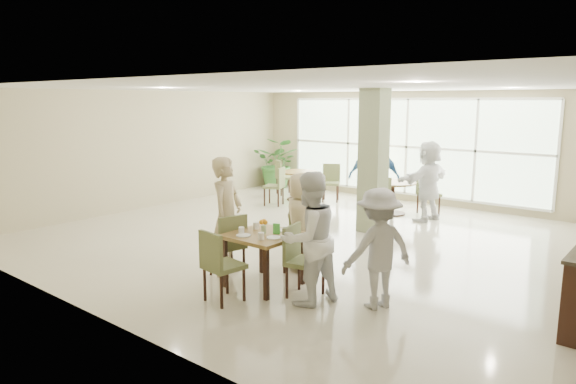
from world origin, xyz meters
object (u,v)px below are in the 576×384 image
Objects in this scene: round_table_left at (298,179)px; teen_right at (309,238)px; potted_plant at (278,163)px; teen_left at (227,216)px; adult_a at (374,178)px; adult_standing at (373,165)px; round_table_right at (393,190)px; adult_b at (428,181)px; teen_far at (301,221)px; teen_standing at (378,249)px; main_table at (264,241)px.

round_table_left is 6.94m from teen_right.
teen_right is (5.97, -6.48, 0.11)m from potted_plant.
teen_right is (1.62, -0.14, -0.03)m from teen_left.
adult_a reaches higher than teen_left.
round_table_right is at bearing 131.09° from adult_standing.
adult_b is at bearing -157.17° from teen_right.
teen_far is 0.99× the size of teen_standing.
main_table is 0.52× the size of teen_left.
teen_far is 0.81× the size of adult_standing.
teen_left is 1.16× the size of teen_standing.
teen_far is at bearing 8.69° from adult_b.
teen_right is at bearing -88.73° from adult_a.
round_table_right is 1.59m from adult_standing.
adult_standing is (-2.02, 1.17, 0.06)m from adult_b.
potted_plant is at bearing -32.28° from teen_far.
potted_plant is at bearing -92.41° from adult_b.
adult_b is (-1.50, 4.85, 0.11)m from teen_standing.
potted_plant is 7.48m from teen_far.
round_table_left is at bearing -179.88° from round_table_right.
teen_far is (5.08, -5.48, 0.01)m from potted_plant.
potted_plant is at bearing 136.81° from adult_a.
teen_right is at bearing -6.60° from main_table.
main_table is at bearing -51.27° from potted_plant.
round_table_left is 5.60m from teen_far.
potted_plant is (-4.33, 1.09, 0.18)m from round_table_right.
adult_a reaches higher than main_table.
teen_left is 0.95× the size of adult_standing.
adult_b reaches higher than potted_plant.
potted_plant reaches higher than round_table_right.
potted_plant is 0.86× the size of adult_b.
round_table_right is at bearing 0.12° from round_table_left.
teen_left is 1.02× the size of adult_b.
potted_plant reaches higher than main_table.
round_table_right is 0.69× the size of teen_standing.
adult_b is (3.61, -0.10, 0.31)m from round_table_left.
adult_a is (4.33, -1.97, 0.20)m from potted_plant.
round_table_right is 5.26m from teen_left.
adult_standing is (-1.13, 1.94, -0.01)m from adult_a.
teen_left is 1.63m from teen_right.
teen_far is at bearing 103.41° from adult_standing.
adult_standing reaches higher than teen_far.
main_table is 0.87× the size of round_table_right.
potted_plant is (-5.12, 6.38, 0.09)m from main_table.
adult_standing is at bearing 33.85° from round_table_left.
potted_plant is 0.79× the size of adult_a.
adult_standing reaches higher than teen_left.
main_table is at bearing -81.54° from round_table_right.
round_table_right is at bearing -127.36° from teen_standing.
round_table_left and round_table_right have the same top height.
main_table is 0.60× the size of teen_far.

